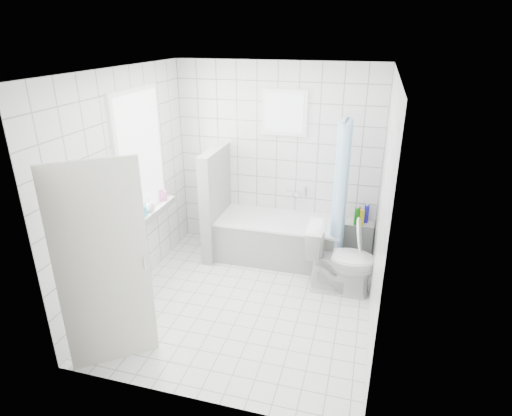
% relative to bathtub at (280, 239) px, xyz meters
% --- Properties ---
extents(ground, '(3.00, 3.00, 0.00)m').
position_rel_bathtub_xyz_m(ground, '(-0.15, -1.12, -0.29)').
color(ground, white).
rests_on(ground, ground).
extents(ceiling, '(3.00, 3.00, 0.00)m').
position_rel_bathtub_xyz_m(ceiling, '(-0.15, -1.12, 2.31)').
color(ceiling, white).
rests_on(ceiling, ground).
extents(wall_back, '(2.80, 0.02, 2.60)m').
position_rel_bathtub_xyz_m(wall_back, '(-0.15, 0.38, 1.01)').
color(wall_back, white).
rests_on(wall_back, ground).
extents(wall_front, '(2.80, 0.02, 2.60)m').
position_rel_bathtub_xyz_m(wall_front, '(-0.15, -2.62, 1.01)').
color(wall_front, white).
rests_on(wall_front, ground).
extents(wall_left, '(0.02, 3.00, 2.60)m').
position_rel_bathtub_xyz_m(wall_left, '(-1.55, -1.12, 1.01)').
color(wall_left, white).
rests_on(wall_left, ground).
extents(wall_right, '(0.02, 3.00, 2.60)m').
position_rel_bathtub_xyz_m(wall_right, '(1.25, -1.12, 1.01)').
color(wall_right, white).
rests_on(wall_right, ground).
extents(window_left, '(0.01, 0.90, 1.40)m').
position_rel_bathtub_xyz_m(window_left, '(-1.50, -0.82, 1.31)').
color(window_left, white).
rests_on(window_left, wall_left).
extents(window_back, '(0.50, 0.01, 0.50)m').
position_rel_bathtub_xyz_m(window_back, '(-0.05, 0.33, 1.66)').
color(window_back, white).
rests_on(window_back, wall_back).
extents(window_sill, '(0.18, 1.02, 0.08)m').
position_rel_bathtub_xyz_m(window_sill, '(-1.46, -0.82, 0.57)').
color(window_sill, white).
rests_on(window_sill, wall_left).
extents(door, '(0.65, 0.53, 2.00)m').
position_rel_bathtub_xyz_m(door, '(-1.08, -2.36, 0.71)').
color(door, silver).
rests_on(door, ground).
extents(bathtub, '(1.66, 0.77, 0.58)m').
position_rel_bathtub_xyz_m(bathtub, '(0.00, 0.00, 0.00)').
color(bathtub, white).
rests_on(bathtub, ground).
extents(partition_wall, '(0.15, 0.85, 1.50)m').
position_rel_bathtub_xyz_m(partition_wall, '(-0.90, -0.05, 0.46)').
color(partition_wall, white).
rests_on(partition_wall, ground).
extents(tiled_ledge, '(0.40, 0.24, 0.55)m').
position_rel_bathtub_xyz_m(tiled_ledge, '(1.04, 0.25, -0.02)').
color(tiled_ledge, white).
rests_on(tiled_ledge, ground).
extents(toilet, '(0.83, 0.48, 0.85)m').
position_rel_bathtub_xyz_m(toilet, '(0.88, -0.60, 0.14)').
color(toilet, white).
rests_on(toilet, ground).
extents(curtain_rod, '(0.02, 0.80, 0.02)m').
position_rel_bathtub_xyz_m(curtain_rod, '(0.77, -0.02, 1.71)').
color(curtain_rod, silver).
rests_on(curtain_rod, wall_back).
extents(shower_curtain, '(0.14, 0.48, 1.78)m').
position_rel_bathtub_xyz_m(shower_curtain, '(0.77, -0.16, 0.81)').
color(shower_curtain, '#52ADF1').
rests_on(shower_curtain, curtain_rod).
extents(tub_faucet, '(0.18, 0.06, 0.06)m').
position_rel_bathtub_xyz_m(tub_faucet, '(0.10, 0.33, 0.56)').
color(tub_faucet, silver).
rests_on(tub_faucet, wall_back).
extents(sill_bottles, '(0.20, 0.66, 0.20)m').
position_rel_bathtub_xyz_m(sill_bottles, '(-1.45, -0.84, 0.70)').
color(sill_bottles, '#C06096').
rests_on(sill_bottles, window_sill).
extents(ledge_bottles, '(0.18, 0.18, 0.25)m').
position_rel_bathtub_xyz_m(ledge_bottles, '(1.05, 0.23, 0.37)').
color(ledge_bottles, red).
rests_on(ledge_bottles, tiled_ledge).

